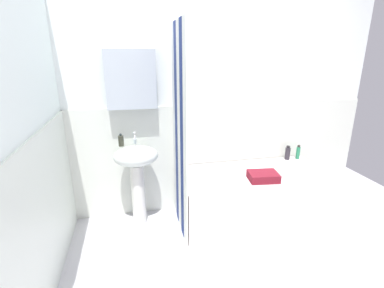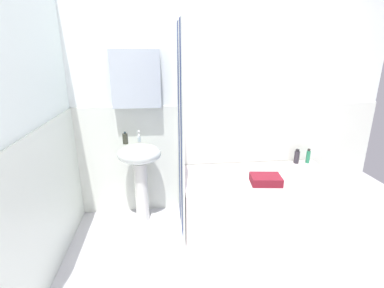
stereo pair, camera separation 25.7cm
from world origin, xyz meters
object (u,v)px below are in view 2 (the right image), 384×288
object	(u,v)px
bathtub	(256,199)
soap_dispenser	(125,139)
sink	(140,166)
lotion_bottle	(297,157)
towel_folded	(266,180)
conditioner_bottle	(308,156)

from	to	relation	value
bathtub	soap_dispenser	bearing A→B (deg)	170.77
sink	soap_dispenser	size ratio (longest dim) A/B	6.65
lotion_bottle	towel_folded	bearing A→B (deg)	-138.78
soap_dispenser	towel_folded	size ratio (longest dim) A/B	0.45
lotion_bottle	towel_folded	world-z (taller)	lotion_bottle
sink	soap_dispenser	world-z (taller)	soap_dispenser
soap_dispenser	bathtub	xyz separation A→B (m)	(1.34, -0.22, -0.64)
lotion_bottle	sink	bearing A→B (deg)	-176.14
bathtub	lotion_bottle	size ratio (longest dim) A/B	9.42
bathtub	towel_folded	size ratio (longest dim) A/B	5.46
sink	soap_dispenser	distance (m)	0.32
lotion_bottle	conditioner_bottle	bearing A→B (deg)	-4.50
sink	bathtub	size ratio (longest dim) A/B	0.55
conditioner_bottle	towel_folded	distance (m)	0.81
bathtub	lotion_bottle	distance (m)	0.70
bathtub	towel_folded	distance (m)	0.36
bathtub	conditioner_bottle	size ratio (longest dim) A/B	9.20
soap_dispenser	lotion_bottle	world-z (taller)	soap_dispenser
bathtub	lotion_bottle	xyz separation A→B (m)	(0.55, 0.29, 0.34)
soap_dispenser	bathtub	size ratio (longest dim) A/B	0.08
bathtub	conditioner_bottle	world-z (taller)	conditioner_bottle
sink	conditioner_bottle	world-z (taller)	sink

